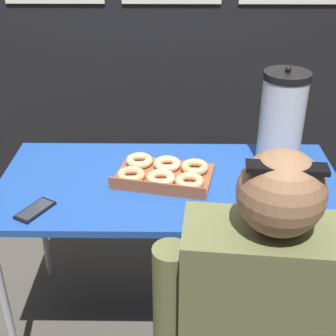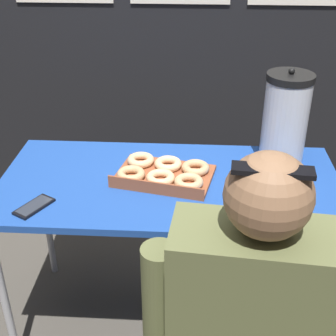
{
  "view_description": "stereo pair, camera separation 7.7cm",
  "coord_description": "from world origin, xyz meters",
  "views": [
    {
      "loc": [
        0.01,
        -1.61,
        1.73
      ],
      "look_at": [
        -0.01,
        0.0,
        0.82
      ],
      "focal_mm": 50.0,
      "sensor_mm": 36.0,
      "label": 1
    },
    {
      "loc": [
        0.09,
        -1.6,
        1.73
      ],
      "look_at": [
        -0.01,
        0.0,
        0.82
      ],
      "focal_mm": 50.0,
      "sensor_mm": 36.0,
      "label": 2
    }
  ],
  "objects": [
    {
      "name": "coffee_urn",
      "position": [
        0.46,
        0.19,
        0.96
      ],
      "size": [
        0.19,
        0.21,
        0.42
      ],
      "color": "silver",
      "rests_on": "folding_table"
    },
    {
      "name": "ground_plane",
      "position": [
        0.0,
        0.0,
        0.0
      ],
      "size": [
        12.0,
        12.0,
        0.0
      ],
      "primitive_type": "plane",
      "color": "#4C473F"
    },
    {
      "name": "back_wall",
      "position": [
        0.0,
        0.96,
        1.26
      ],
      "size": [
        6.0,
        0.11,
        2.52
      ],
      "color": "black",
      "rests_on": "ground"
    },
    {
      "name": "cell_phone",
      "position": [
        -0.48,
        -0.22,
        0.77
      ],
      "size": [
        0.13,
        0.16,
        0.01
      ],
      "rotation": [
        0.0,
        0.0,
        -0.51
      ],
      "color": "black",
      "rests_on": "folding_table"
    },
    {
      "name": "folding_table",
      "position": [
        0.0,
        0.0,
        0.71
      ],
      "size": [
        1.37,
        0.67,
        0.76
      ],
      "color": "#1E479E",
      "rests_on": "ground"
    },
    {
      "name": "donut_box",
      "position": [
        -0.03,
        0.02,
        0.79
      ],
      "size": [
        0.43,
        0.34,
        0.05
      ],
      "rotation": [
        0.0,
        0.0,
        -0.21
      ],
      "color": "brown",
      "rests_on": "folding_table"
    }
  ]
}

